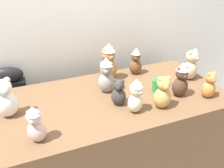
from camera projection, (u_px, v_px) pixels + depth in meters
The scene contains 15 objects.
wall_back at pixel (85, 14), 2.18m from camera, with size 7.00×0.08×2.60m, color white.
display_table at pixel (112, 134), 2.05m from camera, with size 1.86×0.91×0.78m, color brown.
instrument_case at pixel (15, 110), 2.23m from camera, with size 0.29×0.13×0.92m.
teddy_bear_caramel at pixel (109, 62), 2.05m from camera, with size 0.17×0.15×0.35m.
teddy_bear_blush at pixel (35, 124), 1.36m from camera, with size 0.14×0.14×0.25m.
teddy_bear_ginger at pixel (209, 86), 1.81m from camera, with size 0.11×0.10×0.22m.
teddy_bear_ash at pixel (106, 76), 1.87m from camera, with size 0.17×0.16×0.31m.
teddy_bear_honey at pixel (163, 93), 1.68m from camera, with size 0.15×0.13×0.26m.
teddy_bear_chestnut at pixel (136, 62), 2.17m from camera, with size 0.15×0.14×0.26m.
teddy_bear_cream at pixel (136, 96), 1.62m from camera, with size 0.15×0.14×0.26m.
teddy_bear_sand at pixel (191, 66), 2.08m from camera, with size 0.17×0.16×0.28m.
teddy_bear_snow at pixel (6, 99), 1.58m from camera, with size 0.18×0.16×0.29m.
teddy_bear_cocoa at pixel (181, 80), 1.81m from camera, with size 0.13×0.12×0.29m.
teddy_bear_charcoal at pixel (119, 93), 1.72m from camera, with size 0.15×0.14×0.22m.
party_cup_green at pixel (157, 85), 1.91m from camera, with size 0.08×0.08×0.11m, color #238C3D.
Camera 1 is at (-0.58, -1.21, 1.77)m, focal length 36.83 mm.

